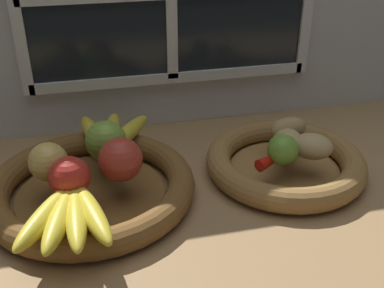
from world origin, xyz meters
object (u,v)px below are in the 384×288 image
(potato_back, at_px, (288,129))
(banana_bunch_front, at_px, (69,213))
(fruit_bowl_right, at_px, (285,162))
(potato_large, at_px, (287,141))
(fruit_bowl_left, at_px, (91,187))
(potato_small, at_px, (312,146))
(apple_red_front, at_px, (69,177))
(apple_red_right, at_px, (121,160))
(chili_pepper, at_px, (283,154))
(apple_green_back, at_px, (106,141))
(banana_bunch_back, at_px, (110,134))
(apple_golden_left, at_px, (48,162))
(lime_near, at_px, (283,150))

(potato_back, bearing_deg, banana_bunch_front, -157.73)
(fruit_bowl_right, xyz_separation_m, potato_large, (0.00, 0.00, 0.05))
(fruit_bowl_left, bearing_deg, potato_small, -4.77)
(fruit_bowl_right, relative_size, apple_red_front, 4.53)
(apple_red_front, distance_m, apple_red_right, 0.09)
(chili_pepper, bearing_deg, apple_green_back, 139.02)
(apple_red_front, relative_size, banana_bunch_back, 0.37)
(apple_golden_left, bearing_deg, potato_back, 5.42)
(fruit_bowl_left, bearing_deg, apple_red_front, -119.10)
(apple_green_back, xyz_separation_m, banana_bunch_front, (-0.07, -0.18, -0.02))
(fruit_bowl_left, relative_size, potato_large, 5.66)
(apple_green_back, xyz_separation_m, potato_back, (0.37, -0.00, -0.02))
(apple_green_back, bearing_deg, chili_pepper, -13.69)
(fruit_bowl_right, distance_m, banana_bunch_back, 0.36)
(fruit_bowl_left, height_order, potato_small, potato_small)
(fruit_bowl_right, height_order, potato_back, potato_back)
(apple_red_front, bearing_deg, chili_pepper, 3.96)
(banana_bunch_back, relative_size, potato_small, 2.40)
(banana_bunch_front, distance_m, banana_bunch_back, 0.27)
(fruit_bowl_left, relative_size, potato_small, 4.91)
(apple_golden_left, distance_m, banana_bunch_front, 0.14)
(banana_bunch_front, bearing_deg, apple_red_right, 49.36)
(banana_bunch_front, relative_size, potato_large, 2.84)
(banana_bunch_back, bearing_deg, potato_large, -19.56)
(fruit_bowl_right, bearing_deg, apple_golden_left, 179.60)
(apple_golden_left, height_order, apple_red_front, same)
(apple_red_right, bearing_deg, apple_green_back, 104.86)
(fruit_bowl_left, xyz_separation_m, apple_green_back, (0.04, 0.05, 0.07))
(apple_red_front, bearing_deg, potato_large, 7.68)
(banana_bunch_back, xyz_separation_m, potato_large, (0.34, -0.12, 0.01))
(apple_red_front, relative_size, lime_near, 1.18)
(apple_green_back, bearing_deg, lime_near, -16.29)
(banana_bunch_front, xyz_separation_m, potato_back, (0.44, 0.18, 0.01))
(banana_bunch_back, distance_m, chili_pepper, 0.35)
(banana_bunch_back, bearing_deg, apple_golden_left, -135.01)
(potato_large, distance_m, chili_pepper, 0.04)
(fruit_bowl_left, distance_m, lime_near, 0.36)
(potato_back, bearing_deg, fruit_bowl_right, -114.44)
(fruit_bowl_right, xyz_separation_m, potato_back, (0.02, 0.05, 0.05))
(apple_golden_left, bearing_deg, potato_small, -4.49)
(fruit_bowl_right, relative_size, potato_back, 3.95)
(apple_golden_left, distance_m, apple_green_back, 0.11)
(fruit_bowl_right, distance_m, apple_golden_left, 0.46)
(fruit_bowl_right, xyz_separation_m, apple_red_front, (-0.42, -0.06, 0.06))
(potato_large, bearing_deg, apple_green_back, 171.67)
(potato_small, distance_m, chili_pepper, 0.06)
(potato_small, bearing_deg, banana_bunch_front, -167.89)
(apple_green_back, height_order, potato_back, apple_green_back)
(apple_golden_left, xyz_separation_m, banana_bunch_back, (0.12, 0.12, -0.02))
(potato_back, bearing_deg, banana_bunch_back, 168.75)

